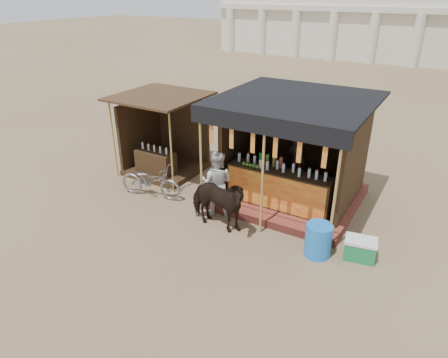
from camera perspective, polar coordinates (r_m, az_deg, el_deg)
ground at (r=8.71m, az=-5.45°, el=-10.50°), size 120.00×120.00×0.00m
main_stall at (r=10.39m, az=9.73°, el=2.01°), size 3.60×3.61×2.78m
secondary_stall at (r=12.32m, az=-8.89°, el=5.05°), size 2.40×2.40×2.38m
cow at (r=9.15m, az=-1.04°, el=-3.46°), size 1.62×0.78×1.34m
motorbike at (r=10.84m, az=-10.43°, el=-0.26°), size 1.84×0.94×0.92m
bystander at (r=9.75m, az=-1.01°, el=-0.53°), size 0.94×0.82×1.64m
blue_barrel at (r=8.66m, az=13.30°, el=-8.50°), size 0.67×0.67×0.73m
red_crate at (r=9.32m, az=13.51°, el=-7.53°), size 0.46×0.51×0.27m
cooler at (r=8.87m, az=18.85°, el=-9.42°), size 0.71×0.55×0.46m
background_building at (r=36.12m, az=22.29°, el=22.15°), size 26.00×7.45×8.18m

